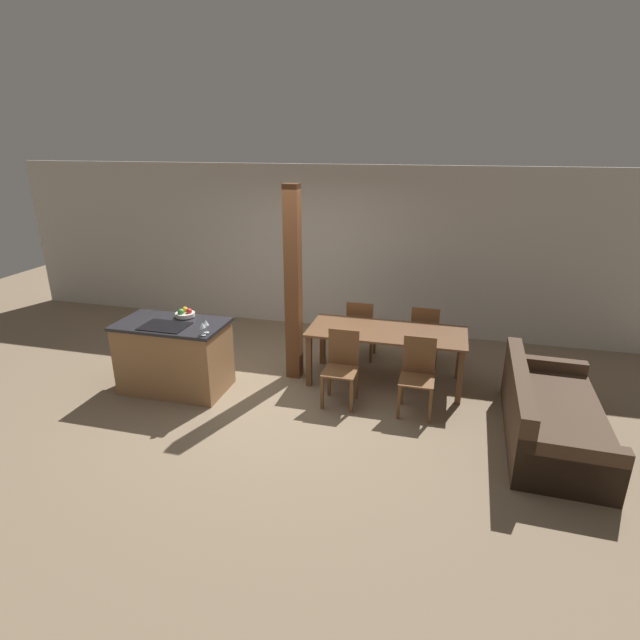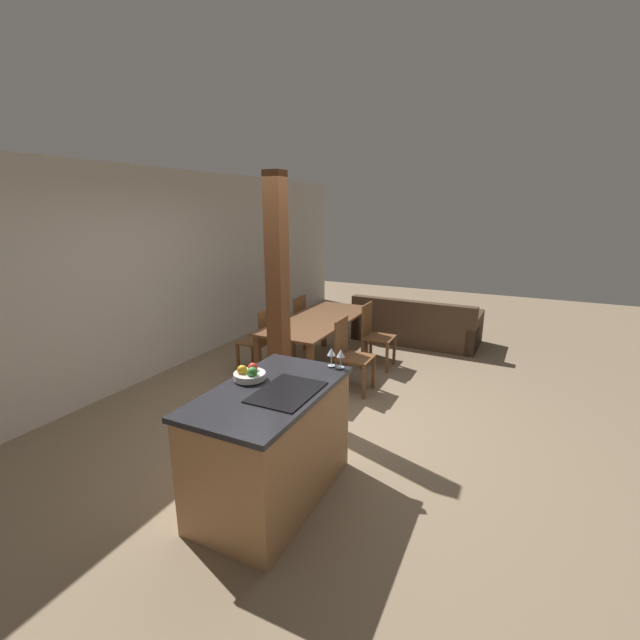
# 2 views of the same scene
# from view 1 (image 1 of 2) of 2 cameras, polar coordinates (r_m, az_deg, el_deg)

# --- Properties ---
(ground_plane) EXTENTS (16.00, 16.00, 0.00)m
(ground_plane) POSITION_cam_1_polar(r_m,az_deg,el_deg) (6.57, -5.56, -7.94)
(ground_plane) COLOR #847056
(wall_back) EXTENTS (11.20, 0.08, 2.70)m
(wall_back) POSITION_cam_1_polar(r_m,az_deg,el_deg) (8.41, 0.06, 8.19)
(wall_back) COLOR beige
(wall_back) RESTS_ON ground_plane
(kitchen_island) EXTENTS (1.35, 0.77, 0.92)m
(kitchen_island) POSITION_cam_1_polar(r_m,az_deg,el_deg) (6.65, -16.29, -3.95)
(kitchen_island) COLOR #9E7047
(kitchen_island) RESTS_ON ground_plane
(fruit_bowl) EXTENTS (0.25, 0.25, 0.11)m
(fruit_bowl) POSITION_cam_1_polar(r_m,az_deg,el_deg) (6.62, -15.17, 0.73)
(fruit_bowl) COLOR silver
(fruit_bowl) RESTS_ON kitchen_island
(wine_glass_near) EXTENTS (0.07, 0.07, 0.16)m
(wine_glass_near) POSITION_cam_1_polar(r_m,az_deg,el_deg) (5.90, -13.29, -0.63)
(wine_glass_near) COLOR silver
(wine_glass_near) RESTS_ON kitchen_island
(wine_glass_middle) EXTENTS (0.07, 0.07, 0.16)m
(wine_glass_middle) POSITION_cam_1_polar(r_m,az_deg,el_deg) (5.97, -12.92, -0.35)
(wine_glass_middle) COLOR silver
(wine_glass_middle) RESTS_ON kitchen_island
(dining_table) EXTENTS (2.03, 0.85, 0.73)m
(dining_table) POSITION_cam_1_polar(r_m,az_deg,el_deg) (6.54, 7.61, -1.95)
(dining_table) COLOR brown
(dining_table) RESTS_ON ground_plane
(dining_chair_near_left) EXTENTS (0.40, 0.40, 0.90)m
(dining_chair_near_left) POSITION_cam_1_polar(r_m,az_deg,el_deg) (6.09, 2.46, -5.26)
(dining_chair_near_left) COLOR brown
(dining_chair_near_left) RESTS_ON ground_plane
(dining_chair_near_right) EXTENTS (0.40, 0.40, 0.90)m
(dining_chair_near_right) POSITION_cam_1_polar(r_m,az_deg,el_deg) (5.98, 11.08, -6.11)
(dining_chair_near_right) COLOR brown
(dining_chair_near_right) RESTS_ON ground_plane
(dining_chair_far_left) EXTENTS (0.40, 0.40, 0.90)m
(dining_chair_far_left) POSITION_cam_1_polar(r_m,az_deg,el_deg) (7.27, 4.65, -1.01)
(dining_chair_far_left) COLOR brown
(dining_chair_far_left) RESTS_ON ground_plane
(dining_chair_far_right) EXTENTS (0.40, 0.40, 0.90)m
(dining_chair_far_right) POSITION_cam_1_polar(r_m,az_deg,el_deg) (7.18, 11.84, -1.65)
(dining_chair_far_right) COLOR brown
(dining_chair_far_right) RESTS_ON ground_plane
(couch) EXTENTS (0.99, 2.04, 0.76)m
(couch) POSITION_cam_1_polar(r_m,az_deg,el_deg) (5.97, 24.73, -10.13)
(couch) COLOR #473323
(couch) RESTS_ON ground_plane
(timber_post) EXTENTS (0.19, 0.19, 2.56)m
(timber_post) POSITION_cam_1_polar(r_m,az_deg,el_deg) (6.47, -3.07, 3.95)
(timber_post) COLOR brown
(timber_post) RESTS_ON ground_plane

